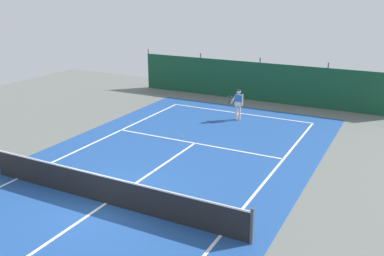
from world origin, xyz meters
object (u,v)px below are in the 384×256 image
(tennis_player, at_px, (238,102))
(tennis_ball_midcourt, at_px, (154,171))
(tennis_net, at_px, (105,189))
(tennis_ball_near_player, at_px, (187,105))
(tennis_ball_by_sideline, at_px, (182,137))

(tennis_player, xyz_separation_m, tennis_ball_midcourt, (-0.35, -7.84, -0.93))
(tennis_net, distance_m, tennis_ball_midcourt, 2.92)
(tennis_player, distance_m, tennis_ball_near_player, 4.04)
(tennis_player, bearing_deg, tennis_ball_midcourt, 96.33)
(tennis_ball_near_player, xyz_separation_m, tennis_ball_midcourt, (3.40, -9.04, 0.00))
(tennis_ball_by_sideline, bearing_deg, tennis_net, -82.50)
(tennis_net, xyz_separation_m, tennis_ball_by_sideline, (-0.91, 6.88, -0.48))
(tennis_player, bearing_deg, tennis_ball_near_player, -8.88)
(tennis_net, height_order, tennis_ball_midcourt, tennis_net)
(tennis_net, height_order, tennis_player, tennis_player)
(tennis_ball_near_player, distance_m, tennis_ball_by_sideline, 5.62)
(tennis_player, relative_size, tennis_ball_by_sideline, 24.85)
(tennis_ball_by_sideline, bearing_deg, tennis_ball_midcourt, -76.96)
(tennis_net, bearing_deg, tennis_ball_by_sideline, 97.50)
(tennis_ball_midcourt, bearing_deg, tennis_ball_near_player, 110.61)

